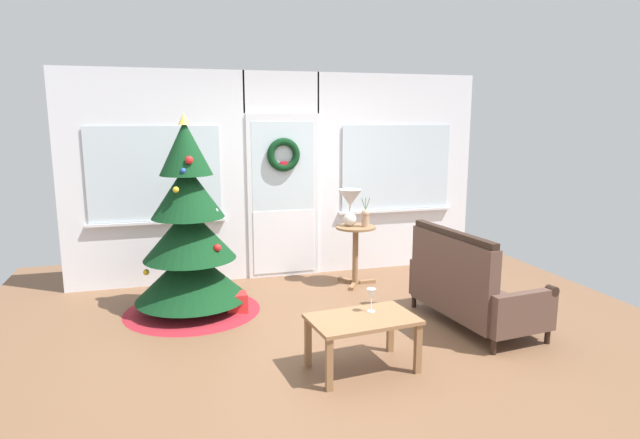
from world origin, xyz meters
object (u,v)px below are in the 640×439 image
(settee_sofa, at_px, (468,288))
(wine_glass, at_px, (371,295))
(coffee_table, at_px, (362,325))
(gift_box, at_px, (237,303))
(christmas_tree, at_px, (190,244))
(flower_vase, at_px, (365,217))
(table_lamp, at_px, (350,202))
(side_table, at_px, (355,243))

(settee_sofa, relative_size, wine_glass, 7.44)
(coffee_table, distance_m, gift_box, 1.77)
(christmas_tree, height_order, flower_vase, christmas_tree)
(flower_vase, bearing_deg, coffee_table, -111.22)
(table_lamp, distance_m, coffee_table, 2.36)
(christmas_tree, distance_m, settee_sofa, 2.81)
(wine_glass, relative_size, gift_box, 0.93)
(christmas_tree, xyz_separation_m, gift_box, (0.44, -0.19, -0.62))
(christmas_tree, height_order, settee_sofa, christmas_tree)
(flower_vase, distance_m, wine_glass, 2.12)
(settee_sofa, bearing_deg, gift_box, 155.53)
(christmas_tree, height_order, wine_glass, christmas_tree)
(christmas_tree, bearing_deg, side_table, 11.46)
(coffee_table, bearing_deg, flower_vase, 68.78)
(side_table, bearing_deg, coffee_table, -108.30)
(table_lamp, xyz_separation_m, gift_box, (-1.45, -0.62, -0.90))
(christmas_tree, xyz_separation_m, flower_vase, (2.05, 0.34, 0.11))
(settee_sofa, xyz_separation_m, gift_box, (-2.11, 0.96, -0.27))
(table_lamp, bearing_deg, settee_sofa, -67.51)
(table_lamp, bearing_deg, christmas_tree, -167.02)
(coffee_table, bearing_deg, christmas_tree, 125.39)
(settee_sofa, distance_m, wine_glass, 1.31)
(christmas_tree, height_order, coffee_table, christmas_tree)
(christmas_tree, distance_m, table_lamp, 1.96)
(table_lamp, bearing_deg, wine_glass, -104.50)
(table_lamp, xyz_separation_m, flower_vase, (0.16, -0.10, -0.17))
(wine_glass, bearing_deg, christmas_tree, 129.34)
(table_lamp, height_order, flower_vase, table_lamp)
(christmas_tree, bearing_deg, settee_sofa, -24.26)
(side_table, bearing_deg, settee_sofa, -68.90)
(settee_sofa, bearing_deg, flower_vase, 108.47)
(christmas_tree, relative_size, wine_glass, 10.49)
(gift_box, bearing_deg, side_table, 21.14)
(flower_vase, height_order, gift_box, flower_vase)
(side_table, bearing_deg, flower_vase, -30.96)
(wine_glass, bearing_deg, flower_vase, 70.59)
(settee_sofa, relative_size, side_table, 2.01)
(side_table, relative_size, table_lamp, 1.64)
(christmas_tree, relative_size, gift_box, 9.73)
(coffee_table, xyz_separation_m, gift_box, (-0.80, 1.56, -0.27))
(settee_sofa, relative_size, coffee_table, 1.63)
(side_table, bearing_deg, gift_box, -158.86)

